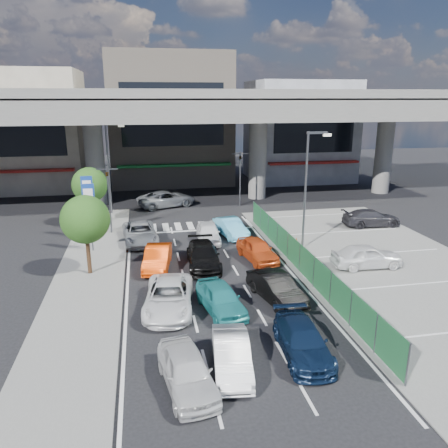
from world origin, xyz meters
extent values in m
plane|color=black|center=(0.00, 0.00, 0.00)|extent=(120.00, 120.00, 0.00)
cube|color=slate|center=(11.00, 2.00, 0.03)|extent=(12.00, 28.00, 0.06)
cube|color=slate|center=(-7.00, 4.00, 0.06)|extent=(4.00, 30.00, 0.12)
cylinder|color=#63635E|center=(-8.00, 22.00, 4.00)|extent=(1.80, 1.80, 8.00)
cylinder|color=#63635E|center=(8.00, 22.00, 4.00)|extent=(1.80, 1.80, 8.00)
cylinder|color=#63635E|center=(22.00, 22.00, 4.00)|extent=(1.80, 1.80, 8.00)
cube|color=#63635E|center=(0.00, 22.00, 9.00)|extent=(64.00, 14.00, 2.00)
cube|color=#63635E|center=(0.00, 15.20, 10.30)|extent=(64.00, 0.40, 0.90)
cube|color=#63635E|center=(0.00, 28.80, 10.30)|extent=(64.00, 0.40, 0.90)
cube|color=gray|center=(-16.00, 32.00, 6.50)|extent=(12.00, 10.00, 13.00)
cube|color=maroon|center=(-16.00, 26.90, 2.80)|extent=(10.80, 1.60, 0.25)
cube|color=black|center=(-16.00, 26.98, 7.15)|extent=(9.60, 0.10, 5.85)
cube|color=gray|center=(0.00, 33.00, 7.50)|extent=(14.00, 10.00, 15.00)
cube|color=#16722E|center=(0.00, 27.90, 2.80)|extent=(12.60, 1.60, 0.25)
cube|color=black|center=(0.00, 27.98, 8.25)|extent=(11.20, 0.10, 6.75)
cube|color=slate|center=(16.00, 32.00, 6.00)|extent=(12.00, 10.00, 12.00)
cube|color=maroon|center=(16.00, 26.90, 2.80)|extent=(10.80, 1.60, 0.25)
cube|color=black|center=(16.00, 26.98, 6.60)|extent=(9.60, 0.10, 5.40)
cylinder|color=#595B60|center=(-6.20, 12.00, 2.60)|extent=(0.14, 0.14, 5.20)
cube|color=#595B60|center=(-6.20, 12.00, 5.00)|extent=(1.60, 0.08, 0.08)
imported|color=black|center=(-6.20, 12.00, 4.70)|extent=(0.26, 1.24, 0.50)
cylinder|color=#595B60|center=(5.50, 19.00, 2.60)|extent=(0.14, 0.14, 5.20)
cube|color=#595B60|center=(5.50, 19.00, 5.00)|extent=(1.60, 0.08, 0.08)
imported|color=black|center=(5.50, 19.00, 4.70)|extent=(0.26, 1.24, 0.50)
cylinder|color=#595B60|center=(7.00, 6.00, 4.00)|extent=(0.16, 0.16, 8.00)
cube|color=#595B60|center=(7.60, 6.00, 7.90)|extent=(1.40, 0.15, 0.15)
cube|color=silver|center=(8.30, 6.00, 7.75)|extent=(0.50, 0.22, 0.18)
cylinder|color=#595B60|center=(-6.50, 18.00, 4.00)|extent=(0.16, 0.16, 8.00)
cube|color=#595B60|center=(-5.90, 18.00, 7.90)|extent=(1.40, 0.15, 0.15)
cube|color=silver|center=(-5.20, 18.00, 7.75)|extent=(0.50, 0.22, 0.18)
cylinder|color=#595B60|center=(-7.20, 8.00, 1.10)|extent=(0.10, 0.10, 2.20)
cube|color=navy|center=(-7.20, 8.00, 3.20)|extent=(0.80, 0.12, 3.00)
cube|color=white|center=(-7.20, 7.93, 3.20)|extent=(0.60, 0.02, 2.40)
cylinder|color=#595B60|center=(-7.60, 11.00, 1.10)|extent=(0.10, 0.10, 2.20)
cube|color=navy|center=(-7.60, 11.00, 3.20)|extent=(0.80, 0.12, 3.00)
cube|color=white|center=(-7.60, 10.93, 3.20)|extent=(0.60, 0.02, 2.40)
cylinder|color=#382314|center=(-7.00, 4.00, 1.20)|extent=(0.24, 0.24, 2.40)
sphere|color=#1C4313|center=(-7.00, 4.00, 3.40)|extent=(2.80, 2.80, 2.80)
cylinder|color=#382314|center=(-7.80, 14.50, 1.20)|extent=(0.24, 0.24, 2.40)
sphere|color=#1C4313|center=(-7.80, 14.50, 3.40)|extent=(2.80, 2.80, 2.80)
imported|color=silver|center=(-2.47, -7.51, 0.69)|extent=(2.21, 4.25, 1.38)
imported|color=white|center=(-0.67, -6.76, 0.64)|extent=(1.84, 4.05, 1.29)
imported|color=#0C1B34|center=(2.37, -6.30, 0.63)|extent=(2.06, 4.47, 1.27)
imported|color=white|center=(-2.70, -1.33, 0.69)|extent=(2.91, 5.22, 1.38)
imported|color=teal|center=(-0.22, -1.97, 0.69)|extent=(2.30, 4.27, 1.38)
imported|color=black|center=(2.81, -1.33, 0.69)|extent=(2.35, 4.41, 1.38)
imported|color=#EC4209|center=(-3.01, 4.28, 0.68)|extent=(2.06, 4.32, 1.37)
imported|color=black|center=(-0.21, 4.05, 0.69)|extent=(2.17, 4.85, 1.38)
imported|color=#D14A18|center=(3.36, 4.49, 0.69)|extent=(2.29, 4.27, 1.38)
imported|color=#ABAEB2|center=(-4.03, 9.53, 0.69)|extent=(2.71, 5.14, 1.38)
imported|color=white|center=(0.83, 8.74, 0.69)|extent=(1.92, 4.16, 1.38)
imported|color=#59C2EC|center=(2.69, 9.72, 0.67)|extent=(2.25, 4.30, 1.35)
imported|color=gray|center=(-1.48, 19.90, 0.76)|extent=(5.99, 4.22, 1.52)
imported|color=white|center=(9.57, 1.89, 0.79)|extent=(4.35, 1.91, 1.46)
imported|color=#2C2B30|center=(14.37, 10.05, 0.73)|extent=(4.75, 2.16, 1.35)
cone|color=#D8450C|center=(6.56, 6.05, 0.45)|extent=(0.42, 0.42, 0.78)
camera|label=1|loc=(-3.69, -21.06, 10.15)|focal=35.00mm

